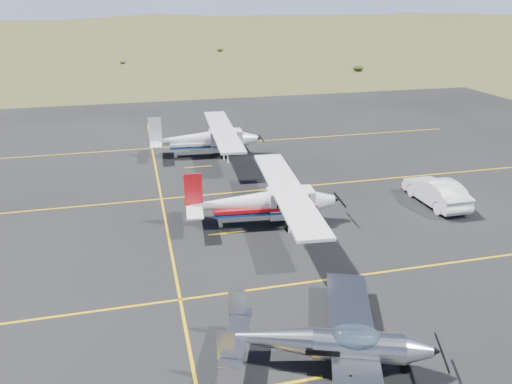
{
  "coord_description": "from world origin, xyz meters",
  "views": [
    {
      "loc": [
        -7.14,
        -15.34,
        11.46
      ],
      "look_at": [
        -1.15,
        8.84,
        1.6
      ],
      "focal_mm": 35.0,
      "sensor_mm": 36.0,
      "label": 1
    }
  ],
  "objects_px": {
    "sedan": "(436,191)",
    "aircraft_cessna": "(264,201)",
    "aircraft_plain": "(207,138)",
    "aircraft_low_wing": "(333,344)"
  },
  "relations": [
    {
      "from": "sedan",
      "to": "aircraft_cessna",
      "type": "bearing_deg",
      "value": 0.6
    },
    {
      "from": "aircraft_cessna",
      "to": "aircraft_plain",
      "type": "xyz_separation_m",
      "value": [
        -1.12,
        12.88,
        0.03
      ]
    },
    {
      "from": "aircraft_cessna",
      "to": "aircraft_low_wing",
      "type": "bearing_deg",
      "value": -88.32
    },
    {
      "from": "aircraft_cessna",
      "to": "aircraft_plain",
      "type": "distance_m",
      "value": 12.92
    },
    {
      "from": "aircraft_plain",
      "to": "sedan",
      "type": "relative_size",
      "value": 2.56
    },
    {
      "from": "aircraft_low_wing",
      "to": "sedan",
      "type": "distance_m",
      "value": 16.04
    },
    {
      "from": "aircraft_cessna",
      "to": "sedan",
      "type": "height_order",
      "value": "aircraft_cessna"
    },
    {
      "from": "aircraft_plain",
      "to": "sedan",
      "type": "bearing_deg",
      "value": -44.12
    },
    {
      "from": "aircraft_plain",
      "to": "sedan",
      "type": "height_order",
      "value": "aircraft_plain"
    },
    {
      "from": "aircraft_low_wing",
      "to": "aircraft_plain",
      "type": "bearing_deg",
      "value": 110.99
    }
  ]
}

